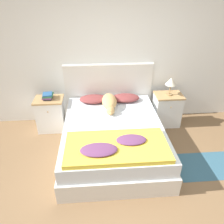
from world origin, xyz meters
The scene contains 13 objects.
ground_plane centered at (0.00, 0.00, 0.00)m, with size 16.00×16.00×0.00m, color brown.
wall_back centered at (0.00, 2.13, 1.27)m, with size 9.00×0.06×2.55m.
bed centered at (-0.12, 1.04, 0.25)m, with size 1.58×1.98×0.52m.
headboard centered at (-0.12, 2.06, 0.60)m, with size 1.66×0.06×1.16m.
nightstand_left centered at (-1.22, 1.76, 0.32)m, with size 0.51×0.39×0.64m.
nightstand_right centered at (0.97, 1.76, 0.32)m, with size 0.51×0.39×0.64m.
pillow_left centered at (-0.42, 1.82, 0.57)m, with size 0.52×0.33×0.11m.
pillow_right centered at (0.17, 1.82, 0.57)m, with size 0.52×0.33×0.11m.
quilt centered at (-0.13, 0.45, 0.56)m, with size 1.35×0.70×0.11m.
dog centered at (-0.14, 1.60, 0.61)m, with size 0.26×0.73×0.19m.
book_stack centered at (-1.22, 1.77, 0.69)m, with size 0.18×0.21×0.10m.
table_lamp centered at (0.97, 1.75, 0.89)m, with size 0.20×0.20×0.34m.
rug centered at (1.41, 0.56, 0.00)m, with size 1.22×0.59×0.00m.
Camera 1 is at (-0.36, -1.78, 2.40)m, focal length 35.00 mm.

